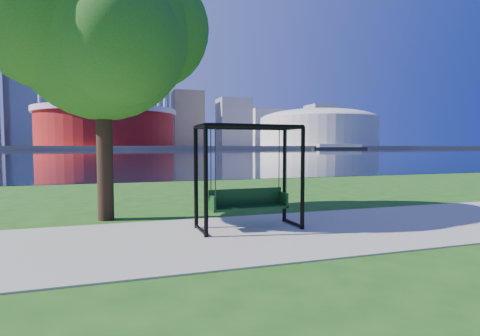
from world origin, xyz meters
name	(u,v)px	position (x,y,z in m)	size (l,w,h in m)	color
ground	(252,230)	(0.00, 0.00, 0.00)	(900.00, 900.00, 0.00)	#1E5114
path	(260,234)	(0.00, -0.50, 0.01)	(120.00, 4.00, 0.03)	#9E937F
river	(130,153)	(0.00, 102.00, 0.01)	(900.00, 180.00, 0.02)	black
far_bank	(124,147)	(0.00, 306.00, 1.00)	(900.00, 228.00, 2.00)	#937F60
stadium	(107,126)	(-10.00, 235.00, 14.23)	(83.00, 83.00, 32.00)	maroon
arena	(318,127)	(135.00, 235.00, 15.87)	(84.00, 84.00, 26.56)	beige
skyline	(117,105)	(-4.27, 319.39, 35.89)	(392.00, 66.00, 96.50)	gray
swing	(248,179)	(-0.08, 0.04, 1.13)	(2.31, 1.05, 2.33)	black
park_tree	(100,28)	(-3.20, 2.25, 4.79)	(5.55, 5.02, 6.90)	black
barge	(339,147)	(118.47, 181.70, 1.40)	(31.85, 16.08, 3.08)	black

